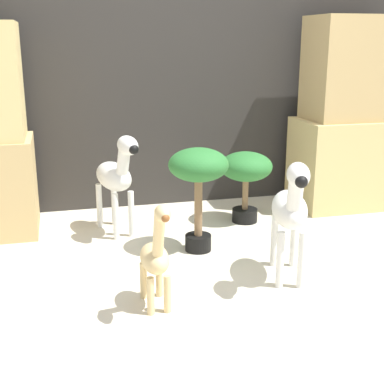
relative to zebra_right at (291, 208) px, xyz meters
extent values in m
plane|color=beige|center=(-0.35, -0.17, -0.39)|extent=(14.00, 14.00, 0.00)
cube|color=#2D2B28|center=(-0.35, 1.51, 0.71)|extent=(6.40, 0.08, 2.20)
cube|color=#D1B775|center=(0.97, 1.12, -0.07)|extent=(0.79, 0.49, 0.65)
cube|color=tan|center=(0.97, 1.12, 0.61)|extent=(0.68, 0.42, 0.72)
cylinder|color=silver|center=(0.03, -0.10, -0.24)|extent=(0.04, 0.04, 0.29)
cylinder|color=silver|center=(-0.08, -0.07, -0.24)|extent=(0.04, 0.04, 0.29)
cylinder|color=silver|center=(0.10, 0.16, -0.24)|extent=(0.04, 0.04, 0.29)
cylinder|color=silver|center=(0.00, 0.19, -0.24)|extent=(0.04, 0.04, 0.29)
ellipsoid|color=silver|center=(0.01, 0.04, -0.02)|extent=(0.28, 0.42, 0.18)
cylinder|color=silver|center=(-0.03, -0.11, 0.12)|extent=(0.11, 0.15, 0.23)
ellipsoid|color=silver|center=(-0.05, -0.18, 0.21)|extent=(0.16, 0.21, 0.11)
sphere|color=black|center=(-0.08, -0.25, 0.20)|extent=(0.06, 0.06, 0.06)
cube|color=black|center=(-0.03, -0.11, 0.13)|extent=(0.04, 0.09, 0.19)
cylinder|color=silver|center=(-0.69, 0.84, -0.24)|extent=(0.04, 0.04, 0.29)
cylinder|color=silver|center=(-0.79, 0.81, -0.24)|extent=(0.04, 0.04, 0.29)
cylinder|color=silver|center=(-0.77, 1.09, -0.24)|extent=(0.04, 0.04, 0.29)
cylinder|color=silver|center=(-0.87, 1.06, -0.24)|extent=(0.04, 0.04, 0.29)
ellipsoid|color=silver|center=(-0.78, 0.95, -0.02)|extent=(0.28, 0.42, 0.18)
cylinder|color=silver|center=(-0.74, 0.79, 0.12)|extent=(0.11, 0.15, 0.23)
ellipsoid|color=silver|center=(-0.72, 0.73, 0.21)|extent=(0.16, 0.21, 0.11)
sphere|color=black|center=(-0.69, 0.65, 0.20)|extent=(0.06, 0.06, 0.06)
cube|color=black|center=(-0.74, 0.79, 0.13)|extent=(0.04, 0.09, 0.19)
cylinder|color=#E0C184|center=(-0.67, -0.19, -0.30)|extent=(0.03, 0.03, 0.18)
cylinder|color=#E0C184|center=(-0.75, -0.19, -0.30)|extent=(0.03, 0.03, 0.18)
cylinder|color=#E0C184|center=(-0.68, -0.02, -0.30)|extent=(0.03, 0.03, 0.18)
cylinder|color=#E0C184|center=(-0.76, -0.02, -0.30)|extent=(0.03, 0.03, 0.18)
ellipsoid|color=#E0C184|center=(-0.71, -0.10, -0.16)|extent=(0.14, 0.24, 0.13)
cylinder|color=#E0C184|center=(-0.71, -0.21, 0.00)|extent=(0.05, 0.13, 0.27)
ellipsoid|color=#E0C184|center=(-0.71, -0.29, 0.12)|extent=(0.07, 0.12, 0.07)
sphere|color=brown|center=(-0.71, -0.34, 0.11)|extent=(0.03, 0.03, 0.03)
cylinder|color=black|center=(0.10, 0.93, -0.35)|extent=(0.17, 0.17, 0.09)
cylinder|color=brown|center=(0.10, 0.93, -0.20)|extent=(0.04, 0.04, 0.20)
ellipsoid|color=#286B2D|center=(0.10, 0.93, 0.00)|extent=(0.35, 0.35, 0.19)
cylinder|color=black|center=(-0.35, 0.50, -0.35)|extent=(0.15, 0.15, 0.09)
cylinder|color=brown|center=(-0.35, 0.50, -0.13)|extent=(0.05, 0.05, 0.33)
ellipsoid|color=#286B2D|center=(-0.35, 0.50, 0.13)|extent=(0.34, 0.34, 0.19)
camera|label=1|loc=(-1.10, -2.35, 0.81)|focal=50.00mm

